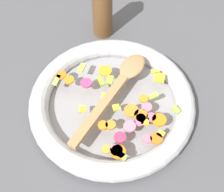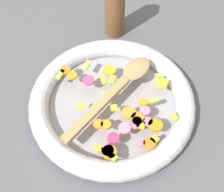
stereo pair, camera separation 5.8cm
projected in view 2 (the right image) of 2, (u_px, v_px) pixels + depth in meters
ground_plane at (112, 107)px, 0.82m from camera, size 4.00×4.00×0.00m
skillet at (112, 102)px, 0.80m from camera, size 0.42×0.42×0.05m
chopped_vegetables at (122, 107)px, 0.75m from camera, size 0.33×0.27×0.01m
wooden_spoon at (118, 87)px, 0.78m from camera, size 0.11×0.32×0.01m
pepper_mill at (115, 7)px, 0.90m from camera, size 0.06×0.06×0.22m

